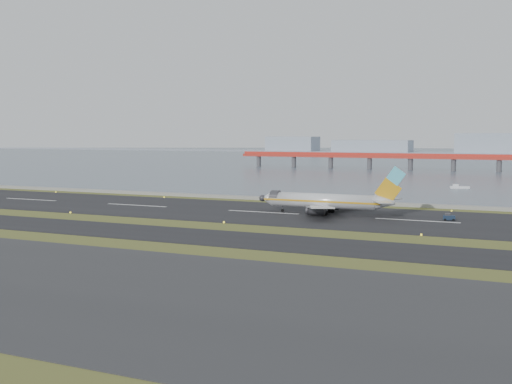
% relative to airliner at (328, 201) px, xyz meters
% --- Properties ---
extents(ground, '(1000.00, 1000.00, 0.00)m').
position_rel_airliner_xyz_m(ground, '(-16.83, -32.93, -3.46)').
color(ground, '#394819').
rests_on(ground, ground).
extents(apron_strip, '(1000.00, 50.00, 0.10)m').
position_rel_airliner_xyz_m(apron_strip, '(-16.83, -87.93, -3.41)').
color(apron_strip, '#2C2C2E').
rests_on(apron_strip, ground).
extents(taxiway_strip, '(1000.00, 18.00, 0.10)m').
position_rel_airliner_xyz_m(taxiway_strip, '(-16.83, -44.93, -3.41)').
color(taxiway_strip, black).
rests_on(taxiway_strip, ground).
extents(runway_strip, '(1000.00, 45.00, 0.10)m').
position_rel_airliner_xyz_m(runway_strip, '(-16.83, -2.93, -3.41)').
color(runway_strip, black).
rests_on(runway_strip, ground).
extents(seawall, '(1000.00, 2.50, 1.00)m').
position_rel_airliner_xyz_m(seawall, '(-16.83, 27.07, -2.96)').
color(seawall, gray).
rests_on(seawall, ground).
extents(bay_water, '(1400.00, 800.00, 1.30)m').
position_rel_airliner_xyz_m(bay_water, '(-16.83, 427.07, -3.46)').
color(bay_water, '#435260').
rests_on(bay_water, ground).
extents(red_pier, '(260.00, 5.00, 10.20)m').
position_rel_airliner_xyz_m(red_pier, '(3.17, 217.07, 3.82)').
color(red_pier, '#B62A1F').
rests_on(red_pier, ground).
extents(far_shoreline, '(1400.00, 80.00, 60.50)m').
position_rel_airliner_xyz_m(far_shoreline, '(-3.21, 587.07, 2.61)').
color(far_shoreline, '#99A4B4').
rests_on(far_shoreline, ground).
extents(airliner, '(38.52, 32.89, 12.80)m').
position_rel_airliner_xyz_m(airliner, '(0.00, 0.00, 0.00)').
color(airliner, silver).
rests_on(airliner, ground).
extents(pushback_tug, '(3.00, 2.09, 1.76)m').
position_rel_airliner_xyz_m(pushback_tug, '(30.03, 0.57, -2.60)').
color(pushback_tug, '#142238').
rests_on(pushback_tug, ground).
extents(workboat_near, '(7.43, 3.99, 1.72)m').
position_rel_airliner_xyz_m(workboat_near, '(20.73, 96.93, -2.91)').
color(workboat_near, white).
rests_on(workboat_near, ground).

